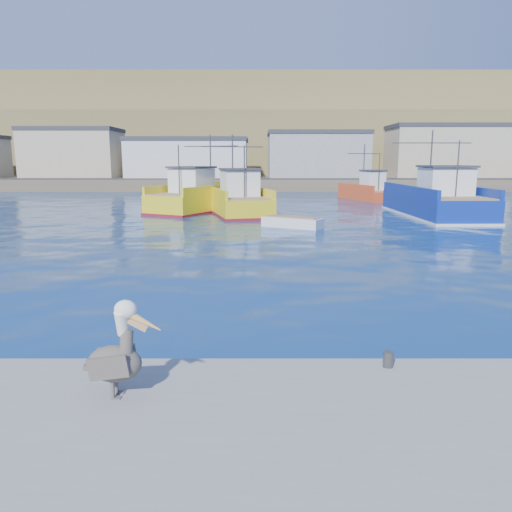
{
  "coord_description": "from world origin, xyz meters",
  "views": [
    {
      "loc": [
        0.49,
        -12.31,
        4.37
      ],
      "look_at": [
        0.49,
        3.26,
        1.36
      ],
      "focal_mm": 35.0,
      "sensor_mm": 36.0,
      "label": 1
    }
  ],
  "objects": [
    {
      "name": "dock_bollards",
      "position": [
        0.6,
        -3.4,
        0.65
      ],
      "size": [
        36.2,
        0.2,
        0.3
      ],
      "color": "#4C4C4C",
      "rests_on": "dock"
    },
    {
      "name": "skiff_mid",
      "position": [
        2.88,
        20.24,
        0.27
      ],
      "size": [
        4.1,
        3.18,
        0.86
      ],
      "color": "silver",
      "rests_on": "ground"
    },
    {
      "name": "trawler_blue",
      "position": [
        14.58,
        26.83,
        1.15
      ],
      "size": [
        6.36,
        13.34,
        6.76
      ],
      "color": "navy",
      "rests_on": "ground"
    },
    {
      "name": "pelican",
      "position": [
        -1.8,
        -4.58,
        1.21
      ],
      "size": [
        1.34,
        0.58,
        1.66
      ],
      "color": "#595451",
      "rests_on": "dock"
    },
    {
      "name": "boat_orange",
      "position": [
        12.83,
        43.0,
        1.01
      ],
      "size": [
        5.28,
        8.49,
        6.03
      ],
      "color": "#D4461E",
      "rests_on": "ground"
    },
    {
      "name": "far_shore",
      "position": [
        0.0,
        109.2,
        8.98
      ],
      "size": [
        200.0,
        81.0,
        24.0
      ],
      "color": "brown",
      "rests_on": "ground"
    },
    {
      "name": "trawler_yellow_a",
      "position": [
        -4.26,
        31.63,
        1.09
      ],
      "size": [
        9.19,
        12.69,
        6.63
      ],
      "color": "yellow",
      "rests_on": "ground"
    },
    {
      "name": "skiff_far",
      "position": [
        18.33,
        41.55,
        0.31
      ],
      "size": [
        4.34,
        4.18,
        0.97
      ],
      "color": "silver",
      "rests_on": "ground"
    },
    {
      "name": "trawler_yellow_b",
      "position": [
        -1.14,
        28.99,
        1.04
      ],
      "size": [
        6.55,
        11.88,
        6.51
      ],
      "color": "yellow",
      "rests_on": "ground"
    },
    {
      "name": "ground",
      "position": [
        0.0,
        0.0,
        0.0
      ],
      "size": [
        260.0,
        260.0,
        0.0
      ],
      "primitive_type": "plane",
      "color": "navy",
      "rests_on": "ground"
    }
  ]
}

